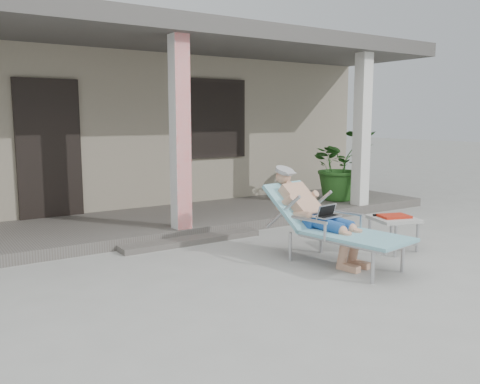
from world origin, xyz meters
TOP-DOWN VIEW (x-y plane):
  - ground at (0.00, 0.00)m, footprint 60.00×60.00m
  - house at (0.00, 6.50)m, footprint 10.40×5.40m
  - porch_deck at (0.00, 3.00)m, footprint 10.00×2.00m
  - porch_overhang at (0.00, 2.95)m, footprint 10.00×2.30m
  - porch_step at (0.00, 1.85)m, footprint 2.00×0.30m
  - lounger at (0.88, 0.23)m, footprint 0.93×1.85m
  - side_table at (1.93, 0.09)m, footprint 0.65×0.65m
  - potted_palm at (3.60, 2.73)m, footprint 1.41×1.31m

SIDE VIEW (x-z plane):
  - ground at x=0.00m, z-range 0.00..0.00m
  - porch_step at x=0.00m, z-range 0.00..0.07m
  - porch_deck at x=0.00m, z-range 0.00..0.15m
  - side_table at x=1.93m, z-range 0.16..0.62m
  - lounger at x=0.88m, z-range 0.13..1.30m
  - potted_palm at x=3.60m, z-range 0.15..1.44m
  - house at x=0.00m, z-range 0.02..3.32m
  - porch_overhang at x=0.00m, z-range 1.36..4.21m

